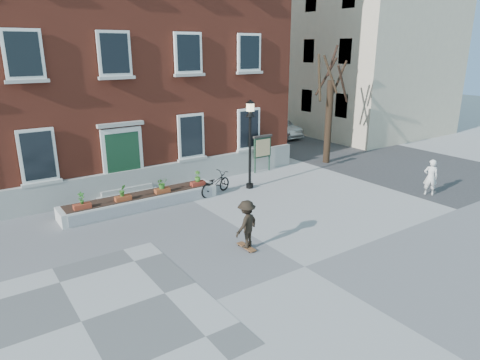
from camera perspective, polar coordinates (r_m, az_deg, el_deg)
ground at (r=12.66m, az=8.63°, el=-11.36°), size 100.00×100.00×0.00m
checker_patch at (r=10.95m, az=-20.41°, el=-17.30°), size 6.00×6.00×0.01m
bicycle at (r=18.23m, az=-3.31°, el=-0.47°), size 1.92×1.19×0.95m
parked_car at (r=30.23m, az=5.06°, el=6.96°), size 1.40×3.96×1.30m
bystander at (r=19.77m, az=24.07°, el=0.34°), size 0.65×0.67×1.56m
brick_building at (r=22.70m, az=-20.84°, el=16.90°), size 18.40×10.85×12.60m
planter_assembly at (r=17.19m, az=-12.96°, el=-2.62°), size 6.20×1.12×1.15m
bare_tree at (r=23.39m, az=11.80°, el=8.96°), size 1.83×1.83×6.16m
side_street at (r=37.88m, az=8.70°, el=18.58°), size 15.20×36.00×14.50m
lamp_post at (r=18.53m, az=1.35°, el=6.42°), size 0.40×0.40×3.93m
notice_board at (r=21.40m, az=3.01°, el=4.38°), size 1.10×0.16×1.87m
skateboarder at (r=13.20m, az=0.88°, el=-5.90°), size 1.11×0.87×1.59m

